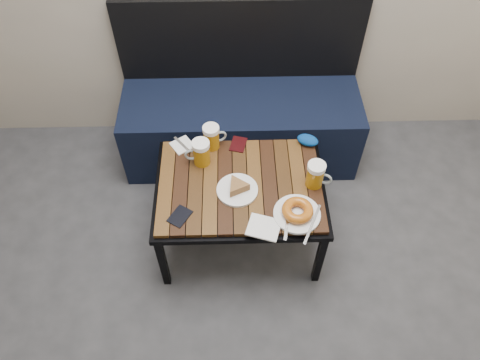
{
  "coord_description": "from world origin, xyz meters",
  "views": [
    {
      "loc": [
        -0.23,
        -0.3,
        2.28
      ],
      "look_at": [
        -0.2,
        1.11,
        0.5
      ],
      "focal_mm": 35.0,
      "sensor_mm": 36.0,
      "label": 1
    }
  ],
  "objects_px": {
    "beer_mug_left": "(201,153)",
    "beer_mug_right": "(316,175)",
    "bench": "(241,119)",
    "passport_burgundy": "(238,144)",
    "cafe_table": "(240,189)",
    "plate_bagel": "(297,212)",
    "beer_mug_centre": "(212,137)",
    "passport_navy": "(180,216)",
    "plate_pie": "(237,188)",
    "knit_pouch": "(308,140)"
  },
  "relations": [
    {
      "from": "beer_mug_centre",
      "to": "plate_pie",
      "type": "relative_size",
      "value": 0.68
    },
    {
      "from": "cafe_table",
      "to": "plate_pie",
      "type": "height_order",
      "value": "plate_pie"
    },
    {
      "from": "beer_mug_right",
      "to": "knit_pouch",
      "type": "bearing_deg",
      "value": 111.3
    },
    {
      "from": "knit_pouch",
      "to": "beer_mug_left",
      "type": "bearing_deg",
      "value": -168.23
    },
    {
      "from": "beer_mug_left",
      "to": "beer_mug_right",
      "type": "bearing_deg",
      "value": 161.3
    },
    {
      "from": "cafe_table",
      "to": "plate_bagel",
      "type": "height_order",
      "value": "plate_bagel"
    },
    {
      "from": "bench",
      "to": "passport_navy",
      "type": "height_order",
      "value": "bench"
    },
    {
      "from": "plate_pie",
      "to": "cafe_table",
      "type": "bearing_deg",
      "value": 71.99
    },
    {
      "from": "beer_mug_centre",
      "to": "plate_bagel",
      "type": "bearing_deg",
      "value": -67.07
    },
    {
      "from": "cafe_table",
      "to": "passport_burgundy",
      "type": "xyz_separation_m",
      "value": [
        -0.0,
        0.26,
        0.05
      ]
    },
    {
      "from": "cafe_table",
      "to": "plate_bagel",
      "type": "distance_m",
      "value": 0.33
    },
    {
      "from": "passport_navy",
      "to": "beer_mug_left",
      "type": "bearing_deg",
      "value": 106.79
    },
    {
      "from": "bench",
      "to": "beer_mug_left",
      "type": "distance_m",
      "value": 0.61
    },
    {
      "from": "cafe_table",
      "to": "beer_mug_right",
      "type": "bearing_deg",
      "value": -1.66
    },
    {
      "from": "beer_mug_centre",
      "to": "beer_mug_right",
      "type": "height_order",
      "value": "beer_mug_right"
    },
    {
      "from": "plate_pie",
      "to": "passport_navy",
      "type": "bearing_deg",
      "value": -152.07
    },
    {
      "from": "beer_mug_left",
      "to": "plate_pie",
      "type": "bearing_deg",
      "value": 130.03
    },
    {
      "from": "cafe_table",
      "to": "plate_pie",
      "type": "bearing_deg",
      "value": -108.01
    },
    {
      "from": "plate_pie",
      "to": "passport_burgundy",
      "type": "height_order",
      "value": "plate_pie"
    },
    {
      "from": "beer_mug_right",
      "to": "plate_bagel",
      "type": "height_order",
      "value": "beer_mug_right"
    },
    {
      "from": "cafe_table",
      "to": "beer_mug_right",
      "type": "relative_size",
      "value": 5.96
    },
    {
      "from": "beer_mug_right",
      "to": "passport_burgundy",
      "type": "relative_size",
      "value": 1.32
    },
    {
      "from": "beer_mug_centre",
      "to": "beer_mug_right",
      "type": "relative_size",
      "value": 0.97
    },
    {
      "from": "beer_mug_centre",
      "to": "passport_burgundy",
      "type": "relative_size",
      "value": 1.29
    },
    {
      "from": "beer_mug_left",
      "to": "passport_burgundy",
      "type": "xyz_separation_m",
      "value": [
        0.19,
        0.11,
        -0.07
      ]
    },
    {
      "from": "beer_mug_left",
      "to": "plate_bagel",
      "type": "distance_m",
      "value": 0.57
    },
    {
      "from": "beer_mug_centre",
      "to": "passport_navy",
      "type": "relative_size",
      "value": 1.26
    },
    {
      "from": "bench",
      "to": "beer_mug_right",
      "type": "bearing_deg",
      "value": -62.82
    },
    {
      "from": "beer_mug_left",
      "to": "passport_burgundy",
      "type": "height_order",
      "value": "beer_mug_left"
    },
    {
      "from": "cafe_table",
      "to": "passport_burgundy",
      "type": "bearing_deg",
      "value": 90.53
    },
    {
      "from": "beer_mug_centre",
      "to": "passport_navy",
      "type": "bearing_deg",
      "value": -127.06
    },
    {
      "from": "beer_mug_centre",
      "to": "knit_pouch",
      "type": "xyz_separation_m",
      "value": [
        0.5,
        0.01,
        -0.04
      ]
    },
    {
      "from": "bench",
      "to": "cafe_table",
      "type": "bearing_deg",
      "value": -91.94
    },
    {
      "from": "plate_bagel",
      "to": "passport_navy",
      "type": "bearing_deg",
      "value": 179.41
    },
    {
      "from": "bench",
      "to": "passport_navy",
      "type": "bearing_deg",
      "value": -110.02
    },
    {
      "from": "bench",
      "to": "plate_bagel",
      "type": "relative_size",
      "value": 4.99
    },
    {
      "from": "knit_pouch",
      "to": "passport_burgundy",
      "type": "bearing_deg",
      "value": 180.0
    },
    {
      "from": "beer_mug_centre",
      "to": "plate_pie",
      "type": "bearing_deg",
      "value": -86.26
    },
    {
      "from": "cafe_table",
      "to": "passport_burgundy",
      "type": "distance_m",
      "value": 0.26
    },
    {
      "from": "plate_bagel",
      "to": "passport_burgundy",
      "type": "xyz_separation_m",
      "value": [
        -0.26,
        0.45,
        -0.02
      ]
    },
    {
      "from": "passport_navy",
      "to": "bench",
      "type": "bearing_deg",
      "value": 102.34
    },
    {
      "from": "beer_mug_right",
      "to": "passport_burgundy",
      "type": "distance_m",
      "value": 0.46
    },
    {
      "from": "passport_navy",
      "to": "passport_burgundy",
      "type": "distance_m",
      "value": 0.53
    },
    {
      "from": "beer_mug_right",
      "to": "passport_burgundy",
      "type": "xyz_separation_m",
      "value": [
        -0.37,
        0.27,
        -0.07
      ]
    },
    {
      "from": "plate_pie",
      "to": "knit_pouch",
      "type": "distance_m",
      "value": 0.48
    },
    {
      "from": "beer_mug_left",
      "to": "beer_mug_centre",
      "type": "xyz_separation_m",
      "value": [
        0.05,
        0.11,
        -0.0
      ]
    },
    {
      "from": "plate_pie",
      "to": "knit_pouch",
      "type": "bearing_deg",
      "value": 39.11
    },
    {
      "from": "plate_pie",
      "to": "passport_burgundy",
      "type": "distance_m",
      "value": 0.31
    },
    {
      "from": "beer_mug_right",
      "to": "passport_navy",
      "type": "height_order",
      "value": "beer_mug_right"
    },
    {
      "from": "beer_mug_centre",
      "to": "plate_bagel",
      "type": "xyz_separation_m",
      "value": [
        0.4,
        -0.45,
        -0.04
      ]
    }
  ]
}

